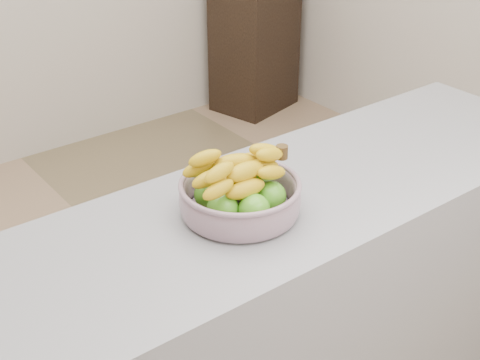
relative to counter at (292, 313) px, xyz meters
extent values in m
plane|color=#97795C|center=(0.00, 0.44, -0.45)|extent=(4.00, 4.00, 0.00)
cube|color=gray|center=(0.00, 0.00, 0.00)|extent=(2.00, 0.60, 0.90)
cube|color=black|center=(1.62, 2.22, 0.00)|extent=(0.59, 0.51, 0.91)
cylinder|color=#9DAEBD|center=(-0.21, 0.00, 0.46)|extent=(0.27, 0.27, 0.01)
torus|color=#9DAEBD|center=(-0.21, 0.00, 0.54)|extent=(0.32, 0.32, 0.01)
sphere|color=green|center=(-0.22, -0.08, 0.50)|extent=(0.08, 0.08, 0.08)
sphere|color=green|center=(-0.15, -0.05, 0.50)|extent=(0.08, 0.08, 0.08)
sphere|color=green|center=(-0.13, 0.03, 0.50)|extent=(0.08, 0.08, 0.08)
sphere|color=green|center=(-0.19, 0.08, 0.50)|extent=(0.08, 0.08, 0.08)
sphere|color=green|center=(-0.27, 0.05, 0.50)|extent=(0.08, 0.08, 0.08)
sphere|color=green|center=(-0.28, -0.03, 0.50)|extent=(0.08, 0.08, 0.08)
ellipsoid|color=yellow|center=(-0.23, -0.05, 0.55)|extent=(0.21, 0.06, 0.05)
ellipsoid|color=yellow|center=(-0.22, 0.00, 0.55)|extent=(0.21, 0.08, 0.05)
ellipsoid|color=yellow|center=(-0.21, 0.05, 0.55)|extent=(0.21, 0.11, 0.05)
ellipsoid|color=yellow|center=(-0.21, -0.03, 0.59)|extent=(0.20, 0.05, 0.05)
ellipsoid|color=yellow|center=(-0.20, 0.03, 0.59)|extent=(0.21, 0.12, 0.05)
cylinder|color=#463116|center=(-0.09, -0.02, 0.60)|extent=(0.03, 0.03, 0.04)
camera|label=1|loc=(-1.12, -1.20, 1.39)|focal=50.00mm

